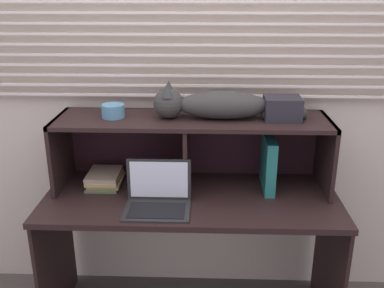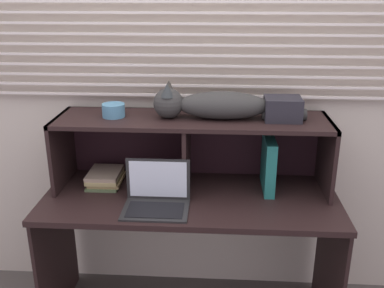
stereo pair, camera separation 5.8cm
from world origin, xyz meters
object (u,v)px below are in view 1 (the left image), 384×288
(book_stack, at_px, (105,178))
(storage_box, at_px, (282,108))
(laptop, at_px, (158,198))
(small_basket, at_px, (113,111))
(cat, at_px, (211,104))
(binder_upright, at_px, (268,162))

(book_stack, bearing_deg, storage_box, 0.04)
(book_stack, height_order, storage_box, storage_box)
(laptop, distance_m, storage_box, 0.77)
(small_basket, bearing_deg, laptop, -45.13)
(cat, bearing_deg, small_basket, 180.00)
(book_stack, height_order, small_basket, small_basket)
(binder_upright, xyz_separation_m, book_stack, (-0.87, -0.00, -0.11))
(storage_box, bearing_deg, binder_upright, 180.00)
(cat, bearing_deg, laptop, -135.38)
(cat, bearing_deg, book_stack, -179.93)
(binder_upright, distance_m, book_stack, 0.88)
(book_stack, xyz_separation_m, small_basket, (0.07, 0.00, 0.38))
(cat, bearing_deg, storage_box, 0.00)
(cat, height_order, book_stack, cat)
(binder_upright, bearing_deg, small_basket, 180.00)
(book_stack, xyz_separation_m, storage_box, (0.93, 0.00, 0.40))
(book_stack, bearing_deg, cat, 0.07)
(cat, distance_m, small_basket, 0.50)
(cat, xyz_separation_m, binder_upright, (0.31, 0.00, -0.31))
(cat, height_order, small_basket, cat)
(cat, relative_size, laptop, 2.43)
(book_stack, bearing_deg, binder_upright, 0.04)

